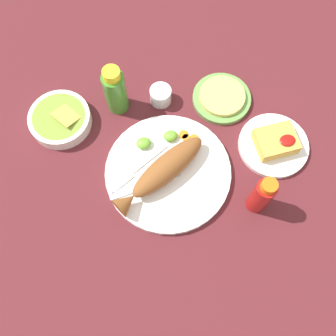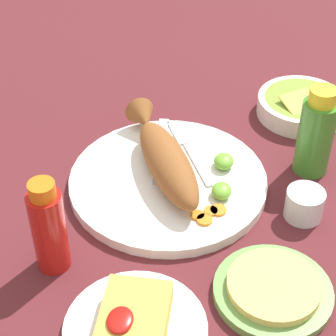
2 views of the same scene
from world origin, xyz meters
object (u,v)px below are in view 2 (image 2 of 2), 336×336
Objects in this scene: guacamole_bowl at (301,105)px; tortilla_plate at (273,292)px; fork_near at (160,146)px; side_plate_fries at (135,330)px; main_plate at (168,182)px; salt_cup at (304,206)px; hot_sauce_bottle_red at (49,228)px; hot_sauce_bottle_green at (316,134)px; fried_fish at (164,157)px; fork_far at (188,148)px.

tortilla_plate is (0.44, -0.05, -0.01)m from guacamole_bowl.
fork_near is 0.37m from side_plate_fries.
tortilla_plate is at bearing 40.46° from main_plate.
salt_cup reaches higher than tortilla_plate.
guacamole_bowl is (-0.28, 0.00, 0.00)m from salt_cup.
hot_sauce_bottle_red is at bearing 153.41° from fork_near.
hot_sauce_bottle_green is 0.44m from side_plate_fries.
salt_cup is 0.33m from side_plate_fries.
tortilla_plate is (0.28, -0.06, -0.07)m from hot_sauce_bottle_green.
salt_cup is (0.12, -0.01, -0.05)m from hot_sauce_bottle_green.
fork_near is (-0.06, -0.02, -0.03)m from fried_fish.
fork_far is at bearing -51.01° from guacamole_bowl.
main_plate is at bearing -42.41° from guacamole_bowl.
fried_fish is at bearing -169.41° from fork_near.
main_plate is 1.74× the size of side_plate_fries.
fork_near is 1.08× the size of fork_far.
side_plate_fries is (0.37, -0.02, -0.01)m from fork_far.
fork_near is 1.13× the size of guacamole_bowl.
hot_sauce_bottle_red is at bearing -92.46° from tortilla_plate.
main_plate is at bearing -139.54° from tortilla_plate.
fork_near is 0.34m from tortilla_plate.
main_plate is 0.29m from side_plate_fries.
side_plate_fries is at bearing -41.02° from salt_cup.
guacamole_bowl reaches higher than fork_near.
guacamole_bowl is 0.44m from tortilla_plate.
fork_far is at bearing 126.88° from fried_fish.
fork_far is (-0.06, 0.03, -0.03)m from fried_fish.
fried_fish reaches higher than salt_cup.
fork_far is at bearing -90.60° from hot_sauce_bottle_green.
guacamole_bowl reaches higher than side_plate_fries.
fork_far is 0.25m from guacamole_bowl.
fried_fish is at bearing -140.41° from tortilla_plate.
guacamole_bowl is (-0.16, -0.01, -0.05)m from hot_sauce_bottle_green.
fork_far is 0.32m from tortilla_plate.
side_plate_fries is (0.10, 0.13, -0.06)m from hot_sauce_bottle_red.
fork_near is at bearing -56.51° from guacamole_bowl.
hot_sauce_bottle_red is 2.55× the size of salt_cup.
tortilla_plate is (0.28, 0.15, -0.01)m from fork_far.
fried_fish is 0.23m from salt_cup.
salt_cup is at bearing -119.84° from fork_near.
main_plate is 2.04× the size of hot_sauce_bottle_green.
hot_sauce_bottle_red reaches higher than main_plate.
hot_sauce_bottle_red reaches higher than tortilla_plate.
guacamole_bowl is at bearing 140.34° from hot_sauce_bottle_red.
fork_near reaches higher than side_plate_fries.
main_plate is 0.08m from fork_far.
fork_far is 0.32m from hot_sauce_bottle_red.
main_plate is 1.99× the size of tortilla_plate.
hot_sauce_bottle_green reaches higher than guacamole_bowl.
hot_sauce_bottle_red is 0.31m from tortilla_plate.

